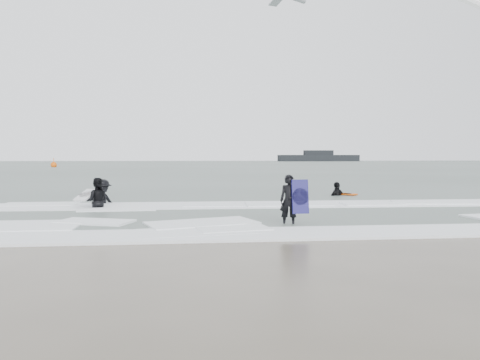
{
  "coord_description": "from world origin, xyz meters",
  "views": [
    {
      "loc": [
        -1.58,
        -12.14,
        2.0
      ],
      "look_at": [
        0.0,
        5.0,
        1.1
      ],
      "focal_mm": 35.0,
      "sensor_mm": 36.0,
      "label": 1
    }
  ],
  "objects": [
    {
      "name": "airshow_jet",
      "position": [
        30.45,
        43.16,
        20.72
      ],
      "size": [
        46.8,
        19.47,
        8.05
      ],
      "color": "silver",
      "rests_on": "ground"
    },
    {
      "name": "buoy",
      "position": [
        -25.74,
        69.54,
        0.42
      ],
      "size": [
        1.0,
        1.0,
        1.65
      ],
      "color": "#E2540A",
      "rests_on": "ground"
    },
    {
      "name": "surfer_centre",
      "position": [
        1.02,
        0.86,
        0.0
      ],
      "size": [
        0.6,
        0.45,
        1.49
      ],
      "primitive_type": "imported",
      "rotation": [
        0.0,
        0.0,
        -0.19
      ],
      "color": "black",
      "rests_on": "ground"
    },
    {
      "name": "surfer_right_far",
      "position": [
        3.0,
        9.88,
        0.0
      ],
      "size": [
        1.06,
        0.88,
        1.86
      ],
      "primitive_type": "imported",
      "rotation": [
        0.0,
        0.0,
        -2.77
      ],
      "color": "black",
      "rests_on": "ground"
    },
    {
      "name": "bodyboards",
      "position": [
        0.45,
        5.52,
        0.5
      ],
      "size": [
        12.31,
        10.11,
        1.25
      ],
      "color": "#110F49",
      "rests_on": "ground"
    },
    {
      "name": "surfer_right_near",
      "position": [
        5.24,
        10.08,
        0.0
      ],
      "size": [
        1.18,
        0.95,
        1.87
      ],
      "primitive_type": "imported",
      "rotation": [
        0.0,
        0.0,
        -2.61
      ],
      "color": "black",
      "rests_on": "ground"
    },
    {
      "name": "ground",
      "position": [
        0.0,
        0.0,
        0.0
      ],
      "size": [
        320.0,
        320.0,
        0.0
      ],
      "primitive_type": "plane",
      "color": "brown",
      "rests_on": "ground"
    },
    {
      "name": "surfer_wading",
      "position": [
        -5.26,
        5.43,
        0.0
      ],
      "size": [
        0.89,
        0.71,
        1.74
      ],
      "primitive_type": "imported",
      "rotation": [
        0.0,
        0.0,
        3.21
      ],
      "color": "black",
      "rests_on": "ground"
    },
    {
      "name": "surf_foam",
      "position": [
        0.0,
        3.7,
        0.04
      ],
      "size": [
        30.03,
        9.06,
        0.09
      ],
      "color": "white",
      "rests_on": "ground"
    },
    {
      "name": "vessel_horizon",
      "position": [
        39.9,
        145.03,
        1.39
      ],
      "size": [
        27.53,
        4.92,
        3.74
      ],
      "color": "black",
      "rests_on": "ground"
    },
    {
      "name": "surfer_breaker",
      "position": [
        -5.35,
        6.89,
        0.0
      ],
      "size": [
        1.36,
        1.38,
        1.91
      ],
      "primitive_type": "imported",
      "rotation": [
        0.0,
        0.0,
        0.81
      ],
      "color": "black",
      "rests_on": "ground"
    },
    {
      "name": "sea",
      "position": [
        0.0,
        80.0,
        0.06
      ],
      "size": [
        320.0,
        320.0,
        0.0
      ],
      "primitive_type": "plane",
      "color": "#47544C",
      "rests_on": "ground"
    }
  ]
}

